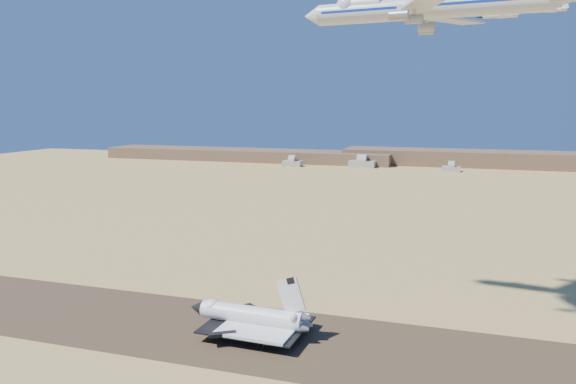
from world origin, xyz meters
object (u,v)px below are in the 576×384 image
(carrier_747, at_px, (420,8))
(chase_jet_e, at_px, (548,10))
(crew_a, at_px, (263,345))
(chase_jet_d, at_px, (499,16))
(crew_b, at_px, (266,345))
(shuttle, at_px, (250,317))
(crew_c, at_px, (258,343))

(carrier_747, height_order, chase_jet_e, carrier_747)
(carrier_747, distance_m, crew_a, 114.84)
(chase_jet_e, bearing_deg, chase_jet_d, -134.30)
(crew_a, bearing_deg, crew_b, -82.16)
(crew_b, distance_m, chase_jet_e, 164.85)
(shuttle, height_order, crew_b, shuttle)
(carrier_747, bearing_deg, crew_a, -131.07)
(shuttle, xyz_separation_m, carrier_747, (47.21, 27.18, 97.05))
(crew_a, xyz_separation_m, chase_jet_d, (64.57, 80.20, 104.65))
(shuttle, bearing_deg, carrier_747, 32.13)
(shuttle, xyz_separation_m, crew_b, (8.51, -8.35, -4.67))
(chase_jet_e, bearing_deg, crew_b, -122.82)
(chase_jet_d, bearing_deg, crew_b, -127.98)
(crew_c, bearing_deg, carrier_747, -82.54)
(chase_jet_d, bearing_deg, chase_jet_e, 37.99)
(crew_b, distance_m, crew_c, 2.78)
(chase_jet_d, bearing_deg, carrier_747, -118.70)
(shuttle, height_order, chase_jet_e, chase_jet_e)
(carrier_747, xyz_separation_m, chase_jet_d, (24.89, 44.64, 2.92))
(carrier_747, distance_m, crew_c, 115.28)
(crew_b, relative_size, chase_jet_d, 0.10)
(crew_c, height_order, chase_jet_d, chase_jet_d)
(shuttle, bearing_deg, chase_jet_d, 47.09)
(crew_b, bearing_deg, crew_c, 79.59)
(carrier_747, xyz_separation_m, chase_jet_e, (42.98, 58.55, 6.23))
(crew_b, xyz_separation_m, crew_c, (-2.77, 0.21, 0.12))
(carrier_747, relative_size, crew_a, 54.56)
(shuttle, distance_m, carrier_747, 111.29)
(crew_b, xyz_separation_m, chase_jet_d, (63.59, 80.17, 104.64))
(carrier_747, height_order, chase_jet_d, carrier_747)
(crew_a, height_order, chase_jet_d, chase_jet_d)
(shuttle, distance_m, crew_b, 12.81)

